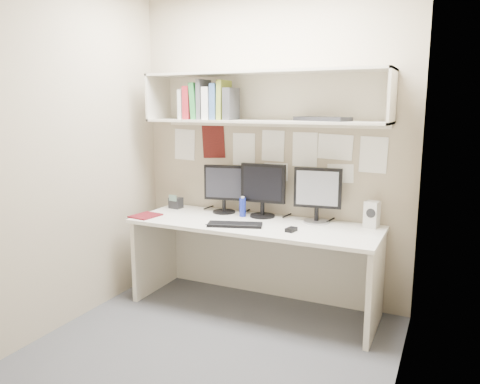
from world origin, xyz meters
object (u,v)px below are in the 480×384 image
at_px(keyboard, 235,225).
at_px(desk_phone, 176,203).
at_px(monitor_center, 263,188).
at_px(maroon_notebook, 146,216).
at_px(speaker, 372,214).
at_px(desk, 254,266).
at_px(monitor_right, 317,193).
at_px(monitor_left, 224,187).

distance_m(keyboard, desk_phone, 0.84).
relative_size(monitor_center, maroon_notebook, 1.90).
bearing_deg(monitor_center, speaker, -1.08).
bearing_deg(desk, monitor_right, 25.91).
xyz_separation_m(maroon_notebook, desk_phone, (0.06, 0.38, 0.04)).
distance_m(desk, desk_phone, 0.97).
bearing_deg(monitor_right, keyboard, -151.95).
bearing_deg(desk_phone, desk, -6.11).
height_order(desk, maroon_notebook, maroon_notebook).
xyz_separation_m(monitor_center, maroon_notebook, (-0.90, -0.42, -0.24)).
xyz_separation_m(desk, monitor_center, (-0.02, 0.22, 0.61)).
xyz_separation_m(monitor_left, monitor_center, (0.36, -0.00, 0.01)).
xyz_separation_m(desk, maroon_notebook, (-0.92, -0.20, 0.37)).
height_order(monitor_center, speaker, monitor_center).
distance_m(desk, maroon_notebook, 1.01).
bearing_deg(desk_phone, monitor_left, 10.18).
height_order(desk, monitor_left, monitor_left).
xyz_separation_m(desk, keyboard, (-0.10, -0.17, 0.37)).
relative_size(monitor_center, keyboard, 1.06).
height_order(desk, monitor_right, monitor_right).
height_order(monitor_right, speaker, monitor_right).
bearing_deg(keyboard, speaker, 4.81).
xyz_separation_m(monitor_center, keyboard, (-0.08, -0.38, -0.24)).
distance_m(monitor_center, keyboard, 0.46).
xyz_separation_m(monitor_right, keyboard, (-0.55, -0.38, -0.23)).
height_order(desk, keyboard, keyboard).
bearing_deg(speaker, monitor_left, -169.77).
xyz_separation_m(keyboard, speaker, (0.97, 0.41, 0.09)).
height_order(keyboard, desk_phone, desk_phone).
bearing_deg(keyboard, monitor_right, 17.28).
distance_m(monitor_right, desk_phone, 1.33).
xyz_separation_m(desk, desk_phone, (-0.86, 0.18, 0.42)).
relative_size(monitor_left, maroon_notebook, 1.77).
height_order(desk, monitor_center, monitor_center).
height_order(monitor_left, monitor_right, monitor_right).
relative_size(monitor_left, keyboard, 0.99).
relative_size(desk, monitor_left, 4.79).
xyz_separation_m(desk, monitor_right, (0.45, 0.22, 0.61)).
relative_size(desk, desk_phone, 15.34).
distance_m(desk, monitor_right, 0.79).
xyz_separation_m(monitor_left, maroon_notebook, (-0.54, -0.42, -0.22)).
relative_size(monitor_right, speaker, 2.16).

